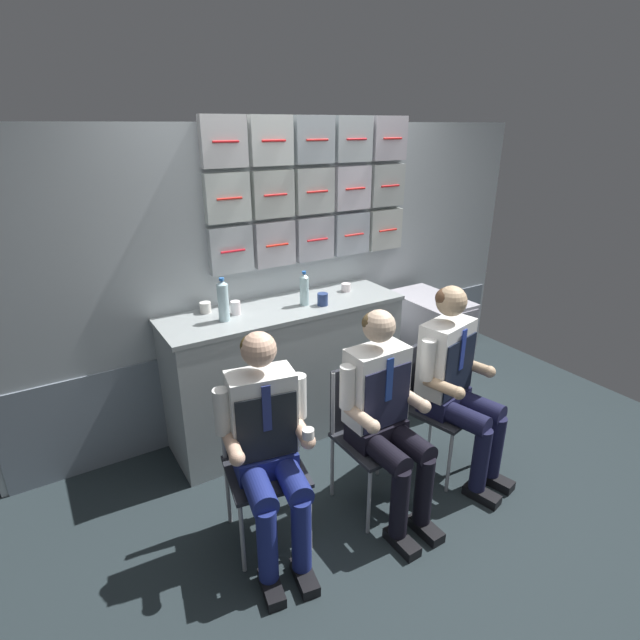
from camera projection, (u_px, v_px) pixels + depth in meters
ground at (408, 506)px, 2.99m from camera, size 4.80×4.80×0.04m
galley_bulkhead at (298, 271)px, 3.66m from camera, size 4.20×0.14×2.19m
galley_counter at (286, 370)px, 3.54m from camera, size 1.69×0.53×0.98m
service_trolley at (427, 345)px, 3.99m from camera, size 0.40×0.65×0.88m
folding_chair_left at (260, 447)px, 2.64m from camera, size 0.47×0.47×0.85m
crew_member_left at (268, 442)px, 2.44m from camera, size 0.48×0.62×1.23m
folding_chair_right at (366, 420)px, 2.88m from camera, size 0.41×0.41×0.85m
crew_member_right at (385, 410)px, 2.70m from camera, size 0.48×0.59×1.24m
folding_chair_by_counter at (431, 392)px, 3.19m from camera, size 0.48×0.48×0.85m
crew_member_by_counter at (456, 377)px, 3.02m from camera, size 0.51×0.65×1.26m
water_bottle_short at (304, 289)px, 3.34m from camera, size 0.06×0.06×0.24m
water_bottle_tall at (223, 301)px, 3.07m from camera, size 0.07×0.07×0.28m
espresso_cup_small at (323, 299)px, 3.36m from camera, size 0.07×0.07×0.08m
paper_cup_blue at (205, 307)px, 3.23m from camera, size 0.07×0.07×0.07m
paper_cup_tan at (236, 307)px, 3.20m from camera, size 0.06×0.06×0.09m
coffee_cup_white at (346, 287)px, 3.65m from camera, size 0.07×0.07×0.06m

